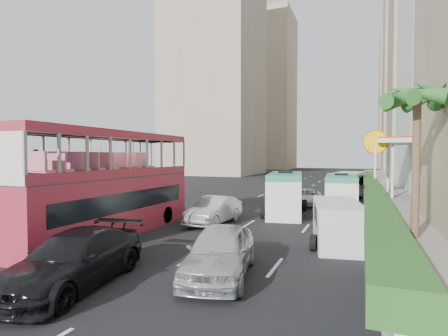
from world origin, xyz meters
The scene contains 20 objects.
ground_plane centered at (0.00, 0.00, 0.00)m, with size 200.00×200.00×0.00m, color black.
double_decker_bus centered at (-6.00, 0.00, 2.53)m, with size 2.50×11.00×5.06m, color #AC283B.
car_silver_lane_a centered at (-2.27, 4.41, 0.00)m, with size 1.62×4.63×1.53m, color silver.
car_silver_lane_b centered at (1.36, -3.51, 0.00)m, with size 1.91×4.75×1.62m, color silver.
car_black centered at (-2.37, -5.86, 0.00)m, with size 2.22×5.45×1.58m, color black.
van_asset centered at (1.49, 14.24, 0.00)m, with size 2.03×4.40×1.22m, color silver.
minibus_near centered at (0.86, 9.02, 1.37)m, with size 2.05×6.16×2.73m, color silver.
minibus_far centered at (4.23, 11.04, 1.28)m, with size 1.92×5.77×2.56m, color silver.
panel_van_near centered at (4.58, 2.16, 0.93)m, with size 1.85×4.63×1.85m, color silver.
panel_van_far centered at (4.32, 21.42, 1.14)m, with size 2.29×5.71×2.29m, color silver.
sidewalk centered at (9.00, 25.00, 0.09)m, with size 6.00×120.00×0.18m, color #99968C.
kerb_wall centered at (6.20, 14.00, 0.68)m, with size 0.30×44.00×1.00m, color silver.
hedge centered at (6.20, 14.00, 1.53)m, with size 1.10×44.00×0.70m, color #2D6626.
palm_tree centered at (7.80, 4.00, 3.38)m, with size 0.36×0.36×6.40m, color brown.
shell_station centered at (10.00, 23.00, 2.75)m, with size 6.50×8.00×5.50m, color silver.
tower_mid centered at (18.00, 58.00, 25.00)m, with size 16.00×16.00×50.00m, color tan.
tower_far_a centered at (17.00, 82.00, 22.00)m, with size 14.00×14.00×44.00m, color tan.
tower_far_b centered at (17.00, 104.00, 20.00)m, with size 14.00×14.00×40.00m, color tan.
tower_left_a centered at (-24.00, 55.00, 26.00)m, with size 18.00×18.00×52.00m, color tan.
tower_left_b centered at (-22.00, 90.00, 23.00)m, with size 16.00×16.00×46.00m, color tan.
Camera 1 is at (5.58, -13.76, 3.87)m, focal length 28.00 mm.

